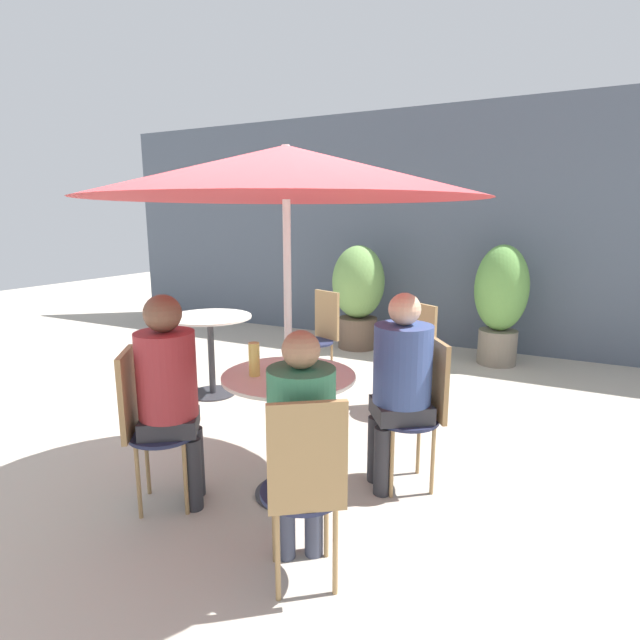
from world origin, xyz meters
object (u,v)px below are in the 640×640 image
cafe_table_far (210,335)px  beer_glass_1 (306,368)px  bistro_chair_1 (305,479)px  potted_plant_1 (501,299)px  bistro_chair_4 (414,349)px  beer_glass_2 (291,353)px  seated_person_2 (400,376)px  beer_glass_0 (254,359)px  bistro_chair_2 (423,401)px  cafe_table_near (289,404)px  bistro_chair_3 (321,330)px  potted_plant_0 (358,292)px  umbrella (286,173)px  seated_person_1 (301,432)px  seated_person_0 (170,383)px  bistro_chair_0 (144,416)px

cafe_table_far → beer_glass_1: beer_glass_1 is taller
bistro_chair_1 → potted_plant_1: 4.14m
bistro_chair_4 → beer_glass_2: (-0.35, -1.48, 0.29)m
seated_person_2 → beer_glass_2: bearing=-106.9°
beer_glass_0 → bistro_chair_2: bearing=34.7°
seated_person_2 → beer_glass_1: 0.63m
bistro_chair_1 → potted_plant_1: (0.24, 4.13, 0.20)m
beer_glass_0 → potted_plant_1: size_ratio=0.14×
cafe_table_near → bistro_chair_3: (-0.78, 1.94, -0.02)m
bistro_chair_1 → bistro_chair_2: 1.16m
bistro_chair_2 → potted_plant_0: size_ratio=0.71×
bistro_chair_2 → cafe_table_far: bearing=-143.0°
bistro_chair_2 → seated_person_2: seated_person_2 is taller
beer_glass_1 → umbrella: 1.06m
bistro_chair_2 → beer_glass_2: size_ratio=5.95×
cafe_table_far → bistro_chair_4: (1.80, 0.48, -0.02)m
cafe_table_near → beer_glass_0: 0.34m
beer_glass_0 → potted_plant_0: 3.61m
potted_plant_1 → seated_person_2: bearing=-93.2°
cafe_table_near → potted_plant_1: potted_plant_1 is taller
umbrella → seated_person_1: bearing=-54.6°
bistro_chair_3 → beer_glass_1: bearing=-43.7°
seated_person_2 → beer_glass_2: 0.68m
beer_glass_1 → cafe_table_near: bearing=149.9°
potted_plant_0 → potted_plant_1: 1.71m
beer_glass_0 → beer_glass_2: size_ratio=1.24×
bistro_chair_2 → bistro_chair_4: 1.25m
seated_person_2 → beer_glass_2: (-0.63, -0.21, 0.12)m
bistro_chair_3 → seated_person_0: bearing=-62.9°
cafe_table_near → bistro_chair_0: bearing=-144.6°
cafe_table_near → umbrella: size_ratio=0.36×
beer_glass_0 → potted_plant_0: potted_plant_0 is taller
seated_person_0 → umbrella: 1.33m
cafe_table_far → beer_glass_0: beer_glass_0 is taller
bistro_chair_0 → bistro_chair_1: size_ratio=1.00×
bistro_chair_1 → seated_person_1: 0.21m
potted_plant_0 → umbrella: size_ratio=0.61×
umbrella → seated_person_0: bearing=-144.6°
seated_person_1 → beer_glass_0: bearing=-74.0°
bistro_chair_0 → beer_glass_1: 0.97m
bistro_chair_2 → bistro_chair_3: bearing=-170.8°
bistro_chair_2 → seated_person_1: 1.07m
seated_person_0 → seated_person_1: bearing=-135.0°
cafe_table_near → beer_glass_2: (-0.09, 0.18, 0.26)m
cafe_table_far → beer_glass_1: (1.71, -1.27, 0.27)m
potted_plant_0 → bistro_chair_2: bearing=-60.5°
cafe_table_far → beer_glass_0: bearing=-42.9°
bistro_chair_0 → potted_plant_1: bearing=-54.8°
bistro_chair_0 → beer_glass_1: (0.84, 0.38, 0.30)m
potted_plant_0 → cafe_table_far: bearing=-103.8°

